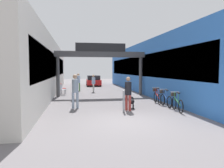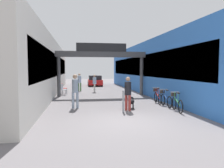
% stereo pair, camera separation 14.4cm
% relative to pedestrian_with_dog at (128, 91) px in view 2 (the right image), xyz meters
% --- Properties ---
extents(ground_plane, '(80.00, 80.00, 0.00)m').
position_rel_pedestrian_with_dog_xyz_m(ground_plane, '(-0.63, -2.29, -1.00)').
color(ground_plane, slate).
extents(storefront_left, '(3.00, 26.00, 4.43)m').
position_rel_pedestrian_with_dog_xyz_m(storefront_left, '(-5.72, 8.71, 1.22)').
color(storefront_left, beige).
rests_on(storefront_left, ground_plane).
extents(storefront_right, '(3.00, 26.00, 4.43)m').
position_rel_pedestrian_with_dog_xyz_m(storefront_right, '(4.46, 8.71, 1.22)').
color(storefront_right, blue).
rests_on(storefront_right, ground_plane).
extents(arcade_sign_gateway, '(7.40, 0.47, 4.18)m').
position_rel_pedestrian_with_dog_xyz_m(arcade_sign_gateway, '(-0.63, 6.57, 1.99)').
color(arcade_sign_gateway, '#4C4C4F').
rests_on(arcade_sign_gateway, ground_plane).
extents(pedestrian_with_dog, '(0.47, 0.47, 1.74)m').
position_rel_pedestrian_with_dog_xyz_m(pedestrian_with_dog, '(0.00, 0.00, 0.00)').
color(pedestrian_with_dog, '#99332D').
rests_on(pedestrian_with_dog, ground_plane).
extents(pedestrian_companion, '(0.40, 0.40, 1.85)m').
position_rel_pedestrian_with_dog_xyz_m(pedestrian_companion, '(-2.68, 1.14, 0.07)').
color(pedestrian_companion, '#8C9EB2').
rests_on(pedestrian_companion, ground_plane).
extents(pedestrian_carrying_crate, '(0.34, 0.38, 1.63)m').
position_rel_pedestrian_with_dog_xyz_m(pedestrian_carrying_crate, '(-0.96, 9.46, -0.08)').
color(pedestrian_carrying_crate, silver).
rests_on(pedestrian_carrying_crate, ground_plane).
extents(pedestrian_elderly_walking, '(0.47, 0.47, 1.73)m').
position_rel_pedestrian_with_dog_xyz_m(pedestrian_elderly_walking, '(-2.33, 10.61, -0.01)').
color(pedestrian_elderly_walking, '#4C7F47').
rests_on(pedestrian_elderly_walking, ground_plane).
extents(dog_on_leash, '(0.50, 0.87, 0.61)m').
position_rel_pedestrian_with_dog_xyz_m(dog_on_leash, '(0.34, 0.64, -0.62)').
color(dog_on_leash, black).
rests_on(dog_on_leash, ground_plane).
extents(bicycle_green_nearest, '(0.46, 1.68, 0.98)m').
position_rel_pedestrian_with_dog_xyz_m(bicycle_green_nearest, '(2.40, -0.55, -0.56)').
color(bicycle_green_nearest, black).
rests_on(bicycle_green_nearest, ground_plane).
extents(bicycle_blue_second, '(0.46, 1.69, 0.98)m').
position_rel_pedestrian_with_dog_xyz_m(bicycle_blue_second, '(2.43, 0.92, -0.56)').
color(bicycle_blue_second, black).
rests_on(bicycle_blue_second, ground_plane).
extents(bicycle_red_third, '(0.46, 1.68, 0.98)m').
position_rel_pedestrian_with_dog_xyz_m(bicycle_red_third, '(2.36, 2.03, -0.56)').
color(bicycle_red_third, black).
rests_on(bicycle_red_third, ground_plane).
extents(bollard_post_metal, '(0.10, 0.10, 1.11)m').
position_rel_pedestrian_with_dog_xyz_m(bollard_post_metal, '(-0.32, -0.39, -0.44)').
color(bollard_post_metal, gray).
rests_on(bollard_post_metal, ground_plane).
extents(cafe_chair_aluminium_nearer, '(0.51, 0.51, 0.89)m').
position_rel_pedestrian_with_dog_xyz_m(cafe_chair_aluminium_nearer, '(-3.71, 7.41, -0.46)').
color(cafe_chair_aluminium_nearer, gray).
rests_on(cafe_chair_aluminium_nearer, ground_plane).
extents(cafe_chair_red_farther, '(0.48, 0.48, 0.89)m').
position_rel_pedestrian_with_dog_xyz_m(cafe_chair_red_farther, '(-3.76, 8.51, -0.46)').
color(cafe_chair_red_farther, gray).
rests_on(cafe_chair_red_farther, ground_plane).
extents(parked_car_red, '(1.87, 4.04, 1.33)m').
position_rel_pedestrian_with_dog_xyz_m(parked_car_red, '(-0.27, 17.45, -0.36)').
color(parked_car_red, red).
rests_on(parked_car_red, ground_plane).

